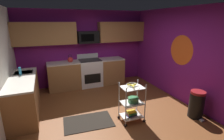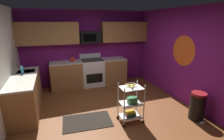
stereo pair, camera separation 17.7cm
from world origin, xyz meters
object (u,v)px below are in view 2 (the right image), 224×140
book_stack (130,114)px  kettle (73,59)px  trash_can (197,106)px  mixing_bowl_large (132,100)px  oven_range (92,72)px  fruit_bowl (131,85)px  dish_soap_bottle (22,70)px  microwave (90,37)px  rolling_cart (131,103)px

book_stack → kettle: 2.85m
book_stack → trash_can: size_ratio=0.38×
mixing_bowl_large → oven_range: bearing=97.4°
fruit_bowl → trash_can: (1.51, -0.43, -0.55)m
book_stack → dish_soap_bottle: 2.94m
microwave → kettle: 0.97m
microwave → dish_soap_bottle: (-2.04, -1.09, -0.68)m
microwave → trash_can: bearing=-59.8°
oven_range → microwave: 1.23m
mixing_bowl_large → trash_can: bearing=-16.3°
kettle → trash_can: bearing=-50.5°
rolling_cart → kettle: 2.78m
kettle → trash_can: kettle is taller
book_stack → kettle: (-0.96, 2.56, 0.81)m
dish_soap_bottle → book_stack: bearing=-34.0°
kettle → mixing_bowl_large: bearing=-68.9°
oven_range → microwave: microwave is taller
microwave → dish_soap_bottle: microwave is taller
microwave → rolling_cart: 2.96m
fruit_bowl → dish_soap_bottle: dish_soap_bottle is taller
microwave → fruit_bowl: microwave is taller
microwave → mixing_bowl_large: bearing=-82.9°
microwave → rolling_cart: bearing=-83.6°
fruit_bowl → oven_range: bearing=96.6°
oven_range → kettle: kettle is taller
kettle → dish_soap_bottle: (-1.38, -0.98, 0.02)m
trash_can → rolling_cart: bearing=164.1°
fruit_bowl → rolling_cart: bearing=0.0°
oven_range → book_stack: 2.59m
microwave → trash_can: size_ratio=1.06×
mixing_bowl_large → rolling_cart: bearing=180.0°
oven_range → kettle: size_ratio=4.17×
oven_range → mixing_bowl_large: (0.33, -2.56, 0.04)m
microwave → mixing_bowl_large: (0.33, -2.66, -1.18)m
microwave → book_stack: bearing=-83.6°
mixing_bowl_large → trash_can: 1.55m
fruit_bowl → kettle: kettle is taller
rolling_cart → trash_can: (1.51, -0.43, -0.12)m
fruit_bowl → mixing_bowl_large: (0.03, -0.00, -0.36)m
fruit_bowl → book_stack: 0.69m
rolling_cart → dish_soap_bottle: size_ratio=4.57×
book_stack → oven_range: bearing=96.6°
oven_range → mixing_bowl_large: oven_range is taller
oven_range → book_stack: bearing=-83.4°
dish_soap_bottle → trash_can: bearing=-27.5°
oven_range → fruit_bowl: size_ratio=4.04×
fruit_bowl → kettle: 2.73m
microwave → book_stack: size_ratio=2.80×
oven_range → dish_soap_bottle: (-2.04, -0.99, 0.54)m
microwave → rolling_cart: (0.30, -2.66, -1.25)m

